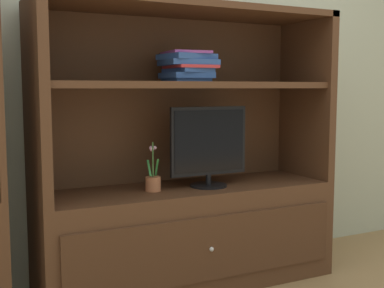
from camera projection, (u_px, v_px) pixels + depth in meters
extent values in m
cube|color=#ADB29E|center=(163.00, 45.00, 3.10)|extent=(6.00, 0.10, 2.80)
cube|color=#4C2D1C|center=(188.00, 235.00, 2.91)|extent=(1.71, 0.52, 0.57)
cube|color=#462A19|center=(210.00, 248.00, 2.67)|extent=(1.57, 0.02, 0.34)
sphere|color=silver|center=(212.00, 249.00, 2.66)|extent=(0.02, 0.02, 0.02)
cube|color=#4C2D1C|center=(36.00, 100.00, 2.46)|extent=(0.05, 0.52, 1.01)
cube|color=#4C2D1C|center=(305.00, 97.00, 3.19)|extent=(0.05, 0.52, 1.01)
cube|color=#4C2D1C|center=(170.00, 97.00, 3.05)|extent=(1.71, 0.02, 1.01)
cube|color=#4C2D1C|center=(188.00, 10.00, 2.77)|extent=(1.71, 0.52, 0.04)
cube|color=#4C2D1C|center=(188.00, 85.00, 2.82)|extent=(1.61, 0.47, 0.04)
cylinder|color=black|center=(208.00, 185.00, 2.88)|extent=(0.21, 0.21, 0.01)
cylinder|color=black|center=(208.00, 179.00, 2.88)|extent=(0.03, 0.03, 0.06)
cube|color=black|center=(209.00, 141.00, 2.86)|extent=(0.47, 0.02, 0.39)
cube|color=black|center=(210.00, 141.00, 2.84)|extent=(0.44, 0.00, 0.35)
cylinder|color=#B26642|center=(153.00, 184.00, 2.75)|extent=(0.08, 0.08, 0.08)
cylinder|color=#3D6B33|center=(153.00, 160.00, 2.74)|extent=(0.01, 0.01, 0.19)
cube|color=#2D7A38|center=(157.00, 168.00, 2.75)|extent=(0.02, 0.07, 0.11)
cube|color=#2D7A38|center=(149.00, 168.00, 2.74)|extent=(0.02, 0.07, 0.08)
sphere|color=#DB9EC6|center=(152.00, 149.00, 2.74)|extent=(0.02, 0.02, 0.02)
sphere|color=#DB9EC6|center=(151.00, 148.00, 2.74)|extent=(0.02, 0.02, 0.02)
sphere|color=#DB9EC6|center=(155.00, 148.00, 2.74)|extent=(0.02, 0.02, 0.02)
cube|color=#2D519E|center=(186.00, 80.00, 2.82)|extent=(0.22, 0.25, 0.02)
cube|color=#2D519E|center=(186.00, 76.00, 2.81)|extent=(0.25, 0.28, 0.03)
cube|color=#2D519E|center=(187.00, 71.00, 2.81)|extent=(0.20, 0.29, 0.02)
cube|color=red|center=(190.00, 67.00, 2.81)|extent=(0.24, 0.29, 0.02)
cube|color=#2D519E|center=(188.00, 63.00, 2.80)|extent=(0.29, 0.29, 0.03)
cube|color=#2D519E|center=(187.00, 57.00, 2.79)|extent=(0.28, 0.28, 0.03)
cube|color=purple|center=(186.00, 53.00, 2.79)|extent=(0.24, 0.28, 0.01)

